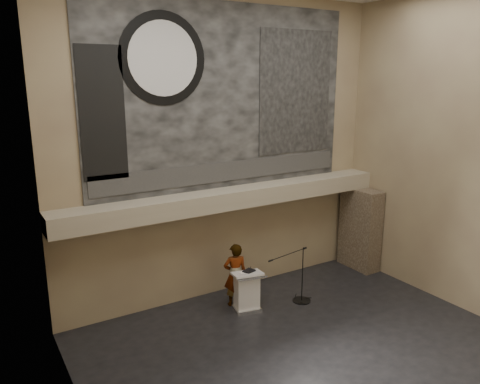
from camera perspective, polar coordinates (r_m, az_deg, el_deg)
floor at (r=11.65m, az=8.68°, el=-18.86°), size 10.00×10.00×0.00m
wall_back at (r=13.25m, az=-1.81°, el=5.13°), size 10.00×0.02×8.50m
wall_left at (r=7.80m, az=-19.51°, el=-2.01°), size 0.02×8.00×8.50m
wall_right at (r=13.78m, az=25.58°, el=4.11°), size 0.02×8.00×8.50m
soffit at (r=13.17m, az=-0.91°, el=-0.70°), size 10.00×0.80×0.50m
sprinkler_left at (r=12.50m, az=-7.12°, el=-2.95°), size 0.04×0.04×0.06m
sprinkler_right at (r=14.23m, az=5.81°, el=-0.81°), size 0.04×0.04×0.06m
banner at (r=13.08m, az=-1.79°, el=11.40°), size 8.00×0.05×5.00m
banner_text_strip at (r=13.29m, az=-1.64°, el=2.53°), size 7.76×0.02×0.55m
banner_clock_rim at (r=12.24m, az=-9.36°, el=15.73°), size 2.30×0.02×2.30m
banner_clock_face at (r=12.22m, az=-9.32°, el=15.74°), size 1.84×0.02×1.84m
banner_building_print at (r=14.38m, az=6.82°, el=11.95°), size 2.60×0.02×3.60m
banner_brick_print at (r=11.76m, az=-16.43°, el=9.09°), size 1.10×0.02×3.20m
stone_pier at (r=16.09m, az=14.43°, el=-4.35°), size 0.60×1.40×2.70m
lectern at (r=13.11m, az=0.83°, el=-11.97°), size 0.90×0.71×1.14m
binder at (r=12.93m, az=1.11°, el=-9.60°), size 0.37×0.34×0.04m
papers at (r=12.83m, az=0.59°, el=-9.85°), size 0.22×0.30×0.00m
speaker_person at (r=13.21m, az=-0.59°, el=-10.05°), size 0.76×0.60×1.82m
mic_stand at (r=13.76m, az=7.39°, el=-12.11°), size 1.61×0.52×1.63m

